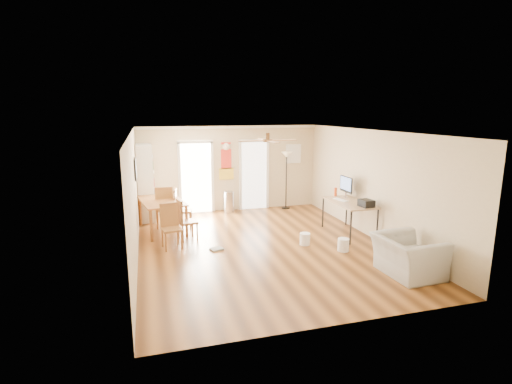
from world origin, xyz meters
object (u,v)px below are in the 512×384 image
object	(u,v)px
armchair	(408,256)
dining_table	(162,215)
dining_chair_far	(165,207)
torchiere_lamp	(286,180)
printer	(366,203)
dining_chair_right_b	(187,220)
trash_can	(229,202)
dining_chair_near	(171,227)
wastebasket_b	(343,245)
bookshelf	(146,183)
computer_desk	(348,218)
dining_chair_right_a	(183,209)
wastebasket_a	(305,239)

from	to	relation	value
armchair	dining_table	bearing A→B (deg)	44.22
dining_chair_far	torchiere_lamp	size ratio (longest dim) A/B	0.62
torchiere_lamp	printer	size ratio (longest dim) A/B	5.51
dining_chair_right_b	trash_can	xyz separation A→B (m)	(1.48, 2.26, -0.17)
dining_chair_near	dining_chair_right_b	bearing A→B (deg)	41.64
dining_table	dining_chair_near	distance (m)	1.42
dining_chair_right_b	wastebasket_b	distance (m)	3.66
bookshelf	dining_chair_right_b	distance (m)	2.38
dining_table	trash_can	size ratio (longest dim) A/B	2.50
computer_desk	dining_chair_right_b	bearing A→B (deg)	170.43
bookshelf	computer_desk	bearing A→B (deg)	-33.79
torchiere_lamp	printer	world-z (taller)	torchiere_lamp
dining_chair_right_a	bookshelf	bearing A→B (deg)	50.52
dining_chair_right_b	computer_desk	size ratio (longest dim) A/B	0.64
bookshelf	computer_desk	distance (m)	5.61
trash_can	printer	bearing A→B (deg)	-53.41
armchair	wastebasket_b	bearing A→B (deg)	17.75
dining_chair_right_a	torchiere_lamp	distance (m)	3.57
dining_chair_far	computer_desk	xyz separation A→B (m)	(4.38, -1.91, -0.14)
bookshelf	wastebasket_b	world-z (taller)	bookshelf
printer	armchair	xyz separation A→B (m)	(-0.30, -1.99, -0.54)
torchiere_lamp	computer_desk	size ratio (longest dim) A/B	1.16
dining_chair_right_a	wastebasket_a	size ratio (longest dim) A/B	3.76
torchiere_lamp	computer_desk	xyz separation A→B (m)	(0.58, -2.92, -0.48)
torchiere_lamp	dining_chair_right_a	bearing A→B (deg)	-159.55
dining_chair_near	computer_desk	bearing A→B (deg)	-11.52
dining_chair_far	torchiere_lamp	world-z (taller)	torchiere_lamp
dining_chair_right_b	trash_can	bearing A→B (deg)	-45.11
computer_desk	armchair	world-z (taller)	computer_desk
wastebasket_a	wastebasket_b	world-z (taller)	wastebasket_b
armchair	wastebasket_a	bearing A→B (deg)	27.41
dining_chair_right_a	wastebasket_b	distance (m)	4.24
dining_chair_near	torchiere_lamp	distance (m)	4.67
dining_chair_right_b	armchair	bearing A→B (deg)	-142.27
dining_chair_right_b	bookshelf	bearing A→B (deg)	11.56
wastebasket_b	bookshelf	bearing A→B (deg)	137.09
computer_desk	wastebasket_b	size ratio (longest dim) A/B	5.43
dining_chair_near	armchair	world-z (taller)	dining_chair_near
bookshelf	dining_chair_near	xyz separation A→B (m)	(0.51, -2.63, -0.56)
bookshelf	printer	size ratio (longest dim) A/B	6.54
printer	dining_chair_right_a	bearing A→B (deg)	145.62
computer_desk	dining_chair_near	bearing A→B (deg)	177.96
wastebasket_a	bookshelf	bearing A→B (deg)	137.19
bookshelf	wastebasket_a	size ratio (longest dim) A/B	7.71
computer_desk	wastebasket_b	distance (m)	1.30
torchiere_lamp	armchair	world-z (taller)	torchiere_lamp
armchair	computer_desk	bearing A→B (deg)	-5.84
dining_chair_right_a	dining_chair_near	distance (m)	1.58
torchiere_lamp	printer	distance (m)	3.54
dining_chair_near	wastebasket_b	world-z (taller)	dining_chair_near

